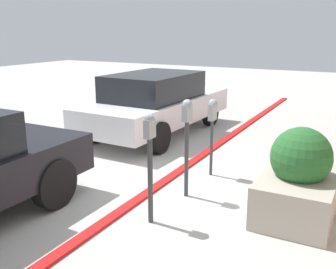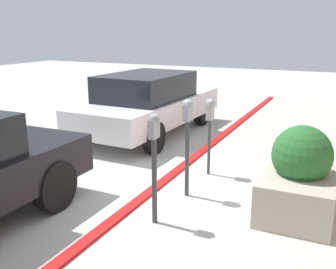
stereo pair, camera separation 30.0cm
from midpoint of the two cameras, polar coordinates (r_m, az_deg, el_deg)
name	(u,v)px [view 1 (the left image)]	position (r m, az deg, el deg)	size (l,w,h in m)	color
ground_plane	(160,189)	(6.33, 0.23, -7.95)	(40.00, 40.00, 0.00)	beige
curb_strip	(156,187)	(6.35, -0.41, -7.65)	(19.00, 0.16, 0.04)	red
parking_meter_nearest	(150,151)	(4.96, -0.92, -2.38)	(0.17, 0.14, 1.47)	#38383D
parking_meter_second	(187,128)	(5.76, 4.25, 0.91)	(0.18, 0.15, 1.50)	#38383D
parking_meter_middle	(212,117)	(6.69, 7.73, 2.48)	(0.19, 0.16, 1.35)	#38383D
planter_box	(299,181)	(5.61, 19.93, -6.40)	(1.46, 0.96, 1.24)	#B2A899
parked_car_middle	(157,103)	(9.44, -0.77, 4.66)	(4.54, 1.94, 1.47)	silver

